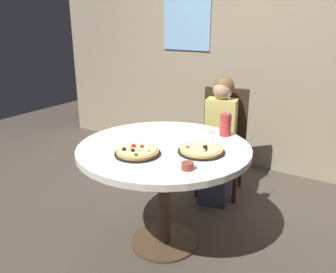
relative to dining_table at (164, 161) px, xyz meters
name	(u,v)px	position (x,y,z in m)	size (l,w,h in m)	color
ground_plane	(164,242)	(0.00, 0.00, -0.64)	(8.00, 8.00, 0.00)	#4C4238
wall_with_window	(258,29)	(0.00, 1.75, 0.81)	(5.20, 0.14, 2.90)	gray
dining_table	(164,161)	(0.00, 0.00, 0.00)	(1.15, 1.15, 0.75)	silver
chair_wooden	(223,135)	(-0.02, 1.03, -0.11)	(0.48, 0.48, 0.95)	#382619
diner_child	(218,146)	(0.02, 0.85, -0.16)	(0.33, 0.43, 1.08)	#3F4766
pizza_veggie	(201,150)	(0.26, 0.02, 0.12)	(0.29, 0.29, 0.05)	black
pizza_cheese	(138,152)	(-0.05, -0.22, 0.12)	(0.29, 0.29, 0.05)	black
soda_cup	(225,125)	(0.25, 0.41, 0.19)	(0.08, 0.08, 0.31)	#B73333
sauce_bowl	(188,166)	(0.32, -0.25, 0.13)	(0.07, 0.07, 0.04)	brown
plate_small	(201,130)	(0.06, 0.41, 0.11)	(0.18, 0.18, 0.01)	white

